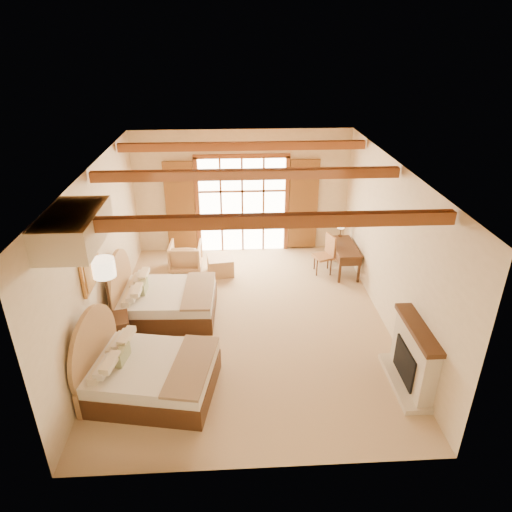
{
  "coord_description": "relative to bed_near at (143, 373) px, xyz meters",
  "views": [
    {
      "loc": [
        -0.29,
        -7.77,
        5.31
      ],
      "look_at": [
        0.17,
        0.2,
        1.38
      ],
      "focal_mm": 32.0,
      "sensor_mm": 36.0,
      "label": 1
    }
  ],
  "objects": [
    {
      "name": "ceiling",
      "position": [
        1.78,
        1.93,
        2.81
      ],
      "size": [
        7.0,
        7.0,
        0.0
      ],
      "primitive_type": "plane",
      "rotation": [
        3.14,
        0.0,
        0.0
      ],
      "color": "#B37136",
      "rests_on": "ground"
    },
    {
      "name": "ceiling_beams",
      "position": [
        1.78,
        1.93,
        2.69
      ],
      "size": [
        5.39,
        4.6,
        0.18
      ],
      "primitive_type": null,
      "color": "brown",
      "rests_on": "ceiling"
    },
    {
      "name": "nightstand",
      "position": [
        -0.72,
        1.26,
        -0.08
      ],
      "size": [
        0.63,
        0.63,
        0.62
      ],
      "primitive_type": "cube",
      "rotation": [
        0.0,
        0.0,
        0.25
      ],
      "color": "#442511",
      "rests_on": "floor"
    },
    {
      "name": "painting",
      "position": [
        -0.93,
        1.18,
        1.36
      ],
      "size": [
        0.06,
        0.95,
        0.75
      ],
      "color": "#BF8643",
      "rests_on": "wall_left"
    },
    {
      "name": "french_doors",
      "position": [
        1.78,
        5.37,
        0.86
      ],
      "size": [
        3.95,
        0.08,
        2.6
      ],
      "color": "white",
      "rests_on": "ground"
    },
    {
      "name": "desk",
      "position": [
        4.2,
        4.0,
        -0.03
      ],
      "size": [
        0.56,
        1.27,
        0.68
      ],
      "rotation": [
        0.0,
        0.0,
        0.02
      ],
      "color": "#442511",
      "rests_on": "floor"
    },
    {
      "name": "floor",
      "position": [
        1.78,
        1.93,
        -0.39
      ],
      "size": [
        7.0,
        7.0,
        0.0
      ],
      "primitive_type": "plane",
      "color": "tan",
      "rests_on": "ground"
    },
    {
      "name": "wall_back",
      "position": [
        1.78,
        5.43,
        1.21
      ],
      "size": [
        5.5,
        0.0,
        5.5
      ],
      "primitive_type": "plane",
      "rotation": [
        1.57,
        0.0,
        0.0
      ],
      "color": "beige",
      "rests_on": "ground"
    },
    {
      "name": "fireplace",
      "position": [
        4.37,
        -0.07,
        0.12
      ],
      "size": [
        0.46,
        1.4,
        1.16
      ],
      "color": "#C1B899",
      "rests_on": "ground"
    },
    {
      "name": "armchair",
      "position": [
        0.34,
        4.3,
        -0.04
      ],
      "size": [
        0.79,
        0.81,
        0.71
      ],
      "primitive_type": "imported",
      "rotation": [
        0.0,
        0.0,
        -3.18
      ],
      "color": "tan",
      "rests_on": "floor"
    },
    {
      "name": "ottoman",
      "position": [
        1.19,
        4.03,
        -0.17
      ],
      "size": [
        0.67,
        0.67,
        0.43
      ],
      "primitive_type": "cube",
      "rotation": [
        0.0,
        0.0,
        0.13
      ],
      "color": "#9E714B",
      "rests_on": "floor"
    },
    {
      "name": "bed_near",
      "position": [
        0.0,
        0.0,
        0.0
      ],
      "size": [
        2.21,
        1.81,
        1.29
      ],
      "rotation": [
        0.0,
        0.0,
        -0.18
      ],
      "color": "#442511",
      "rests_on": "floor"
    },
    {
      "name": "bed_far",
      "position": [
        -0.02,
        2.24,
        -0.0
      ],
      "size": [
        1.99,
        1.54,
        1.28
      ],
      "rotation": [
        0.0,
        0.0,
        -0.04
      ],
      "color": "#442511",
      "rests_on": "floor"
    },
    {
      "name": "wall_right",
      "position": [
        4.53,
        1.93,
        1.21
      ],
      "size": [
        0.0,
        7.0,
        7.0
      ],
      "primitive_type": "plane",
      "rotation": [
        1.57,
        0.0,
        -1.57
      ],
      "color": "beige",
      "rests_on": "ground"
    },
    {
      "name": "desk_lamp",
      "position": [
        4.22,
        4.59,
        0.56
      ],
      "size": [
        0.18,
        0.18,
        0.36
      ],
      "color": "#362417",
      "rests_on": "desk"
    },
    {
      "name": "wall_left",
      "position": [
        -0.97,
        1.93,
        1.21
      ],
      "size": [
        0.0,
        7.0,
        7.0
      ],
      "primitive_type": "plane",
      "rotation": [
        1.57,
        0.0,
        1.57
      ],
      "color": "beige",
      "rests_on": "ground"
    },
    {
      "name": "canopy_valance",
      "position": [
        -0.62,
        -0.07,
        2.56
      ],
      "size": [
        0.7,
        1.4,
        0.45
      ],
      "primitive_type": "cube",
      "color": "#F6DFC3",
      "rests_on": "ceiling"
    },
    {
      "name": "floor_lamp",
      "position": [
        -0.72,
        1.22,
        1.18
      ],
      "size": [
        0.39,
        0.39,
        1.85
      ],
      "color": "#362417",
      "rests_on": "floor"
    },
    {
      "name": "desk_chair",
      "position": [
        3.71,
        3.95,
        -0.09
      ],
      "size": [
        0.55,
        0.54,
        0.96
      ],
      "rotation": [
        0.0,
        0.0,
        0.34
      ],
      "color": "#A5643B",
      "rests_on": "floor"
    }
  ]
}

